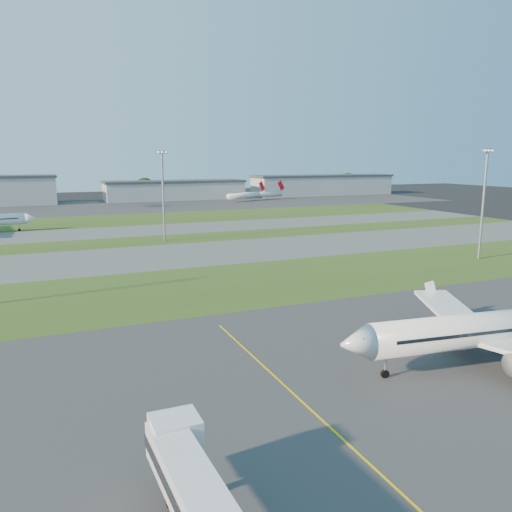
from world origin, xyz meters
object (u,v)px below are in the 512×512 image
airliner_parked (494,329)px  mini_jet_near (246,195)px  light_mast_east (484,197)px  mini_jet_far (263,194)px  light_mast_centre (163,190)px

airliner_parked → mini_jet_near: (59.45, 223.51, -0.95)m
airliner_parked → light_mast_east: bearing=51.5°
airliner_parked → mini_jet_far: bearing=79.7°
mini_jet_far → light_mast_east: bearing=-106.0°
mini_jet_near → mini_jet_far: same height
airliner_parked → mini_jet_far: 238.70m
mini_jet_near → airliner_parked: bearing=-126.1°
mini_jet_far → light_mast_east: light_mast_east is taller
airliner_parked → light_mast_east: (48.33, 47.15, 10.58)m
airliner_parked → light_mast_centre: light_mast_centre is taller
airliner_parked → mini_jet_near: bearing=82.3°
mini_jet_far → mini_jet_near: bearing=-170.1°
airliner_parked → light_mast_centre: bearing=105.3°
light_mast_centre → light_mast_east: same height
mini_jet_near → light_mast_centre: size_ratio=1.06×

